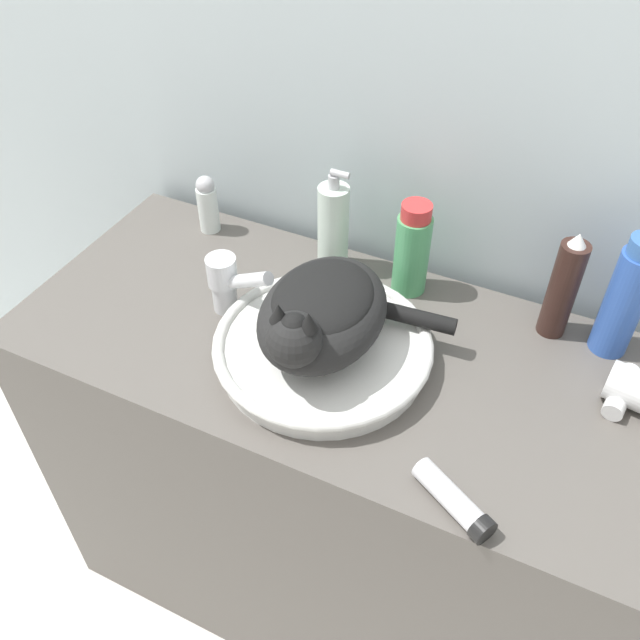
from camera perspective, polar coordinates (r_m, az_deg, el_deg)
The scene contains 11 objects.
wall_back at distance 1.18m, azimuth 9.83°, elevation 20.65°, with size 8.00×0.05×2.40m.
vanity_counter at distance 1.46m, azimuth 2.18°, elevation -13.88°, with size 1.18×0.51×0.82m.
sink_basin at distance 1.11m, azimuth 0.24°, elevation -2.34°, with size 0.36×0.36×0.05m.
cat at distance 1.05m, azimuth 0.18°, elevation 0.67°, with size 0.29×0.28×0.15m.
faucet at distance 1.18m, azimuth -7.79°, elevation 3.22°, with size 0.14×0.06×0.13m.
soap_pump_bottle at distance 1.26m, azimuth 1.12°, elevation 7.82°, with size 0.06×0.06×0.21m.
shampoo_bottle_tall at distance 1.18m, azimuth 24.34°, elevation 1.66°, with size 0.06×0.06×0.22m.
mouthwash_bottle at distance 1.22m, azimuth 7.76°, elevation 5.87°, with size 0.06×0.06×0.18m.
deodorant_stick at distance 1.39m, azimuth -9.45°, elevation 9.63°, with size 0.04×0.04×0.12m.
hairspray_can_black at distance 1.18m, azimuth 19.79°, elevation 2.55°, with size 0.05×0.05×0.20m.
cream_tube at distance 0.96m, azimuth 11.20°, elevation -14.67°, with size 0.13×0.09×0.04m.
Camera 1 is at (0.30, -0.49, 1.64)m, focal length 38.00 mm.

